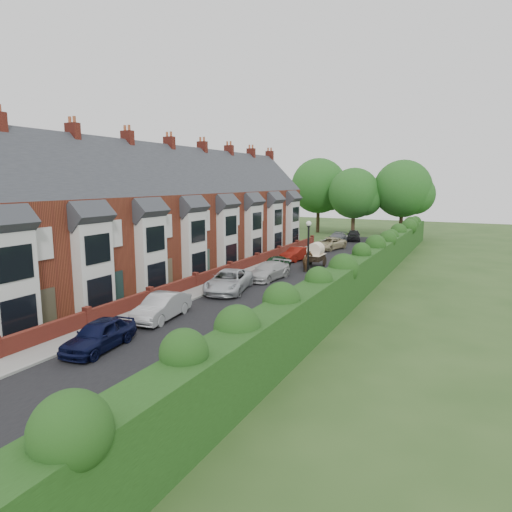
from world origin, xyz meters
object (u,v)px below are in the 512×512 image
(car_white, at_px, (268,271))
(horse_cart, at_px, (316,253))
(car_silver_a, at_px, (162,307))
(car_silver_b, at_px, (229,281))
(car_beige, at_px, (329,244))
(horse, at_px, (308,262))
(car_grey, at_px, (337,238))
(car_green, at_px, (275,264))
(car_navy, at_px, (99,335))
(car_red, at_px, (297,254))
(car_black, at_px, (354,235))
(lamppost, at_px, (308,252))

(car_white, xyz_separation_m, horse_cart, (1.55, 6.61, 0.58))
(car_silver_a, distance_m, car_silver_b, 7.15)
(car_beige, bearing_deg, horse, -67.18)
(car_beige, distance_m, horse, 12.72)
(car_grey, bearing_deg, car_green, -92.76)
(car_navy, bearing_deg, horse_cart, 77.54)
(car_silver_a, xyz_separation_m, car_red, (-0.14, 20.79, -0.05))
(car_beige, height_order, horse_cart, horse_cart)
(car_green, relative_size, car_red, 1.00)
(car_grey, bearing_deg, horse_cart, -84.25)
(car_red, height_order, car_grey, car_grey)
(car_silver_b, height_order, horse, horse)
(car_white, distance_m, horse_cart, 6.81)
(car_beige, bearing_deg, car_red, -80.69)
(car_navy, relative_size, horse, 2.11)
(car_grey, bearing_deg, car_silver_b, -93.22)
(car_silver_a, xyz_separation_m, car_black, (1.01, 37.92, -0.01))
(car_red, relative_size, horse_cart, 1.30)
(lamppost, xyz_separation_m, car_white, (-5.23, 5.74, -2.63))
(car_green, bearing_deg, car_grey, 90.90)
(car_silver_a, xyz_separation_m, car_beige, (0.47, 29.00, -0.03))
(car_silver_a, bearing_deg, horse, 74.88)
(car_green, relative_size, horse_cart, 1.30)
(car_red, xyz_separation_m, horse_cart, (2.66, -2.29, 0.60))
(lamppost, bearing_deg, car_red, 113.41)
(horse, bearing_deg, car_silver_b, 55.30)
(car_silver_b, bearing_deg, car_beige, 75.54)
(lamppost, relative_size, car_grey, 1.14)
(car_silver_b, xyz_separation_m, car_red, (-0.28, 13.64, -0.08))
(car_grey, bearing_deg, car_red, -94.05)
(car_silver_b, xyz_separation_m, horse_cart, (2.37, 11.35, 0.51))
(lamppost, bearing_deg, horse, 109.67)
(car_navy, relative_size, car_beige, 0.83)
(car_navy, distance_m, car_silver_b, 12.06)
(car_silver_a, bearing_deg, car_red, 83.97)
(lamppost, xyz_separation_m, car_grey, (-6.24, 27.87, -2.64))
(car_black, height_order, horse_cart, horse_cart)
(car_silver_b, distance_m, car_black, 30.79)
(car_white, xyz_separation_m, car_beige, (-0.51, 17.11, 0.00))
(car_silver_b, distance_m, car_grey, 26.87)
(car_black, relative_size, horse_cart, 1.34)
(car_white, relative_size, car_grey, 1.01)
(car_beige, height_order, horse, horse)
(car_navy, distance_m, car_beige, 33.91)
(horse, bearing_deg, car_silver_a, 60.92)
(car_white, xyz_separation_m, car_grey, (-1.01, 22.13, -0.01))
(car_green, bearing_deg, car_silver_a, -90.92)
(car_green, bearing_deg, car_silver_b, -90.74)
(lamppost, bearing_deg, car_green, 124.69)
(car_silver_a, relative_size, car_beige, 0.88)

